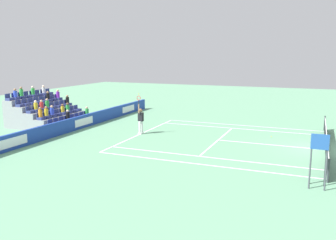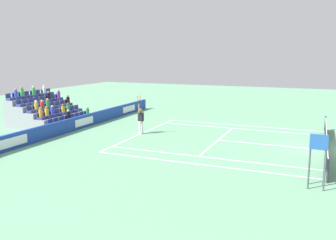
{
  "view_description": "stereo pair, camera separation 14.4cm",
  "coord_description": "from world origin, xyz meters",
  "px_view_note": "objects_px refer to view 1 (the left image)",
  "views": [
    {
      "loc": [
        22.45,
        -0.72,
        5.51
      ],
      "look_at": [
        0.11,
        -9.89,
        1.1
      ],
      "focal_mm": 38.79,
      "sensor_mm": 36.0,
      "label": 1
    },
    {
      "loc": [
        22.39,
        -0.58,
        5.51
      ],
      "look_at": [
        0.11,
        -9.89,
        1.1
      ],
      "focal_mm": 38.79,
      "sensor_mm": 36.0,
      "label": 2
    }
  ],
  "objects_px": {
    "tennis_net": "(326,142)",
    "tennis_player": "(141,120)",
    "umpire_chair": "(319,152)",
    "loose_tennis_ball": "(271,137)"
  },
  "relations": [
    {
      "from": "tennis_player",
      "to": "loose_tennis_ball",
      "type": "distance_m",
      "value": 8.96
    },
    {
      "from": "tennis_player",
      "to": "umpire_chair",
      "type": "distance_m",
      "value": 13.19
    },
    {
      "from": "tennis_net",
      "to": "loose_tennis_ball",
      "type": "bearing_deg",
      "value": -123.18
    },
    {
      "from": "umpire_chair",
      "to": "loose_tennis_ball",
      "type": "distance_m",
      "value": 9.5
    },
    {
      "from": "tennis_net",
      "to": "loose_tennis_ball",
      "type": "distance_m",
      "value": 3.99
    },
    {
      "from": "loose_tennis_ball",
      "to": "umpire_chair",
      "type": "bearing_deg",
      "value": 17.84
    },
    {
      "from": "tennis_net",
      "to": "umpire_chair",
      "type": "height_order",
      "value": "umpire_chair"
    },
    {
      "from": "umpire_chair",
      "to": "loose_tennis_ball",
      "type": "xyz_separation_m",
      "value": [
        -8.93,
        -2.87,
        -1.49
      ]
    },
    {
      "from": "tennis_player",
      "to": "tennis_net",
      "type": "bearing_deg",
      "value": 91.13
    },
    {
      "from": "tennis_net",
      "to": "tennis_player",
      "type": "xyz_separation_m",
      "value": [
        0.24,
        -11.89,
        0.5
      ]
    }
  ]
}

